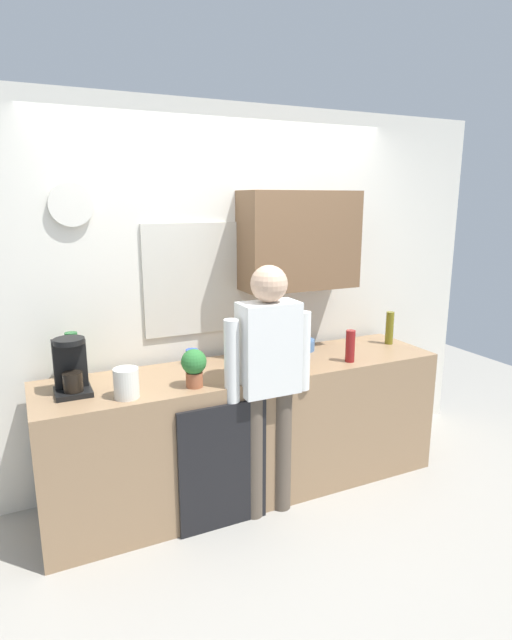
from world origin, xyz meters
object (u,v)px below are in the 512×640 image
bottle_red_vinegar (350,346)px  cup_blue_mug (192,357)px  coffee_maker (71,368)px  mixing_bowl (300,345)px  storage_canister (126,383)px  bottle_green_wine (73,356)px  potted_plant (194,365)px  bottle_olive_oil (390,328)px  person_at_sink (268,372)px

bottle_red_vinegar → cup_blue_mug: (-0.99, 0.41, -0.06)m
coffee_maker → mixing_bowl: bearing=6.7°
mixing_bowl → storage_canister: bearing=-163.6°
bottle_red_vinegar → coffee_maker: bearing=173.6°
coffee_maker → cup_blue_mug: size_ratio=3.30×
cup_blue_mug → mixing_bowl: 0.82m
bottle_green_wine → storage_canister: size_ratio=1.76×
bottle_green_wine → bottle_red_vinegar: size_ratio=1.36×
storage_canister → potted_plant: bearing=0.1°
bottle_olive_oil → bottle_red_vinegar: bottle_olive_oil is taller
person_at_sink → cup_blue_mug: bearing=116.4°
cup_blue_mug → bottle_green_wine: bearing=179.2°
bottle_green_wine → bottle_olive_oil: (2.28, -0.19, -0.02)m
potted_plant → coffee_maker: bearing=162.9°
person_at_sink → bottle_olive_oil: bearing=11.8°
cup_blue_mug → potted_plant: potted_plant is taller
bottle_olive_oil → mixing_bowl: bottle_olive_oil is taller
bottle_green_wine → bottle_red_vinegar: 1.79m
bottle_green_wine → mixing_bowl: 1.58m
bottle_green_wine → potted_plant: (0.63, -0.43, -0.02)m
storage_canister → person_at_sink: person_at_sink is taller
bottle_green_wine → potted_plant: 0.76m
mixing_bowl → person_at_sink: (-0.51, -0.50, 0.02)m
storage_canister → mixing_bowl: bearing=16.4°
cup_blue_mug → mixing_bowl: size_ratio=0.45×
coffee_maker → person_at_sink: bearing=-15.8°
bottle_green_wine → bottle_red_vinegar: (1.74, -0.42, -0.04)m
cup_blue_mug → potted_plant: (-0.12, -0.42, 0.08)m
mixing_bowl → bottle_olive_oil: bearing=-11.9°
bottle_red_vinegar → potted_plant: potted_plant is taller
cup_blue_mug → person_at_sink: size_ratio=0.06×
mixing_bowl → storage_canister: storage_canister is taller
potted_plant → storage_canister: bearing=-179.9°
mixing_bowl → bottle_red_vinegar: bearing=-66.2°
mixing_bowl → bottle_green_wine: bearing=178.7°
coffee_maker → bottle_green_wine: bearing=81.4°
potted_plant → person_at_sink: person_at_sink is taller
coffee_maker → bottle_green_wine: (0.03, 0.23, 0.00)m
bottle_red_vinegar → storage_canister: bearing=-179.8°
coffee_maker → person_at_sink: (1.10, -0.31, -0.09)m
bottle_green_wine → mixing_bowl: bottle_green_wine is taller
cup_blue_mug → mixing_bowl: cup_blue_mug is taller
mixing_bowl → potted_plant: potted_plant is taller
storage_canister → bottle_green_wine: bearing=118.4°
bottle_red_vinegar → person_at_sink: (-0.68, -0.11, -0.05)m
cup_blue_mug → mixing_bowl: (0.82, -0.03, -0.01)m
bottle_olive_oil → person_at_sink: bearing=-163.8°
cup_blue_mug → person_at_sink: person_at_sink is taller
mixing_bowl → person_at_sink: 0.71m
bottle_olive_oil → storage_canister: size_ratio=1.47×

